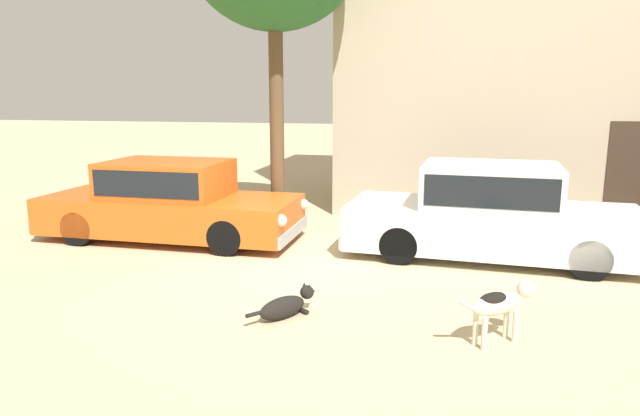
% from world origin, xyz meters
% --- Properties ---
extents(ground_plane, '(80.00, 80.00, 0.00)m').
position_xyz_m(ground_plane, '(0.00, 0.00, 0.00)').
color(ground_plane, tan).
extents(parked_sedan_nearest, '(4.77, 1.81, 1.43)m').
position_xyz_m(parked_sedan_nearest, '(-2.54, 1.16, 0.71)').
color(parked_sedan_nearest, '#D15619').
rests_on(parked_sedan_nearest, ground_plane).
extents(parked_sedan_second, '(4.81, 2.11, 1.52)m').
position_xyz_m(parked_sedan_second, '(3.07, 1.22, 0.75)').
color(parked_sedan_second, silver).
rests_on(parked_sedan_second, ground_plane).
extents(stray_dog_spotted, '(0.67, 0.88, 0.35)m').
position_xyz_m(stray_dog_spotted, '(0.54, -1.97, 0.15)').
color(stray_dog_spotted, black).
rests_on(stray_dog_spotted, ground_plane).
extents(stray_dog_tan, '(0.88, 0.72, 0.67)m').
position_xyz_m(stray_dog_tan, '(2.96, -2.16, 0.45)').
color(stray_dog_tan, beige).
rests_on(stray_dog_tan, ground_plane).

